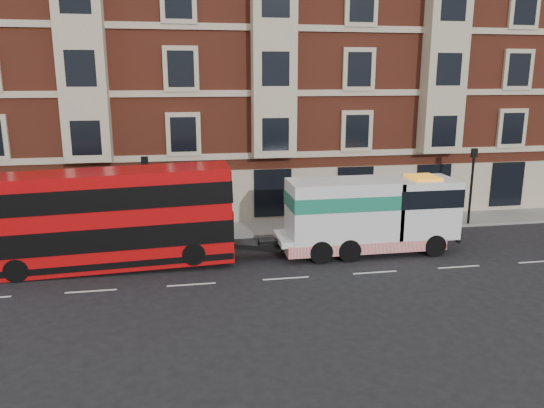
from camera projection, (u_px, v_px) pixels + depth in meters
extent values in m
plane|color=black|center=(286.00, 278.00, 22.64)|extent=(120.00, 120.00, 0.00)
cube|color=slate|center=(259.00, 229.00, 29.80)|extent=(90.00, 3.00, 0.15)
cube|color=maroon|center=(249.00, 67.00, 34.97)|extent=(45.00, 12.00, 18.00)
cylinder|color=black|center=(147.00, 202.00, 27.05)|extent=(0.14, 0.14, 4.00)
cube|color=black|center=(145.00, 162.00, 26.56)|extent=(0.35, 0.15, 0.50)
cylinder|color=black|center=(471.00, 190.00, 30.10)|extent=(0.14, 0.14, 4.00)
cube|color=black|center=(474.00, 153.00, 29.61)|extent=(0.35, 0.15, 0.50)
cube|color=#BE0A0C|center=(108.00, 219.00, 23.43)|extent=(10.86, 2.42, 4.27)
cube|color=black|center=(109.00, 232.00, 23.58)|extent=(10.90, 2.48, 1.02)
cube|color=black|center=(106.00, 194.00, 23.17)|extent=(10.90, 2.48, 0.97)
cylinder|color=black|center=(16.00, 270.00, 22.17)|extent=(1.01, 0.31, 1.01)
cylinder|color=black|center=(30.00, 254.00, 24.27)|extent=(1.01, 0.31, 1.01)
cylinder|color=black|center=(194.00, 254.00, 23.36)|extent=(1.01, 0.31, 1.01)
cylinder|color=black|center=(192.00, 239.00, 25.45)|extent=(1.01, 0.31, 1.01)
cube|color=silver|center=(365.00, 234.00, 25.79)|extent=(8.73, 2.23, 0.29)
cube|color=silver|center=(421.00, 207.00, 25.97)|extent=(3.10, 2.42, 2.81)
cube|color=silver|center=(343.00, 209.00, 25.28)|extent=(5.24, 2.42, 2.81)
cube|color=#1A7558|center=(343.00, 199.00, 25.17)|extent=(5.28, 2.46, 0.68)
cube|color=red|center=(361.00, 241.00, 25.83)|extent=(7.76, 2.48, 0.53)
cylinder|color=black|center=(434.00, 245.00, 25.35)|extent=(1.07, 0.34, 1.07)
cylinder|color=black|center=(415.00, 232.00, 27.45)|extent=(1.07, 0.34, 1.07)
cylinder|color=black|center=(349.00, 250.00, 24.63)|extent=(1.07, 0.39, 1.07)
cylinder|color=black|center=(335.00, 237.00, 26.73)|extent=(1.07, 0.39, 1.07)
cylinder|color=black|center=(321.00, 252.00, 24.40)|extent=(1.07, 0.39, 1.07)
cylinder|color=black|center=(309.00, 238.00, 26.50)|extent=(1.07, 0.39, 1.07)
cube|color=silver|center=(6.00, 234.00, 24.42)|extent=(5.41, 3.05, 2.65)
cylinder|color=black|center=(33.00, 261.00, 23.65)|extent=(0.81, 0.41, 0.77)
cylinder|color=black|center=(51.00, 247.00, 25.53)|extent=(0.81, 0.41, 0.77)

